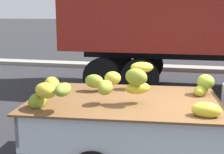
{
  "coord_description": "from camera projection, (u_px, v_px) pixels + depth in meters",
  "views": [
    {
      "loc": [
        -0.22,
        -4.32,
        2.34
      ],
      "look_at": [
        -1.24,
        0.21,
        1.38
      ],
      "focal_mm": 50.21,
      "sensor_mm": 36.0,
      "label": 1
    }
  ],
  "objects": [
    {
      "name": "curb_strip",
      "position": [
        187.0,
        69.0,
        12.89
      ],
      "size": [
        80.0,
        0.8,
        0.16
      ],
      "primitive_type": "cube",
      "color": "gray",
      "rests_on": "ground"
    }
  ]
}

